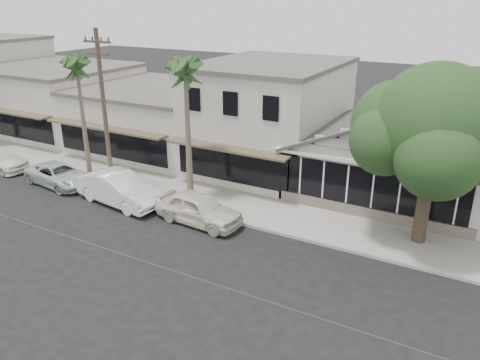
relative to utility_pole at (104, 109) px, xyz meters
The scene contains 13 objects.
ground 11.44m from the utility_pole, 30.02° to the right, with size 140.00×140.00×0.00m, color black.
sidewalk_north 5.06m from the utility_pole, 57.17° to the left, with size 90.00×3.50×0.15m, color #9E9991.
corner_shop 15.93m from the utility_pole, 27.45° to the left, with size 10.40×8.60×5.10m.
row_building_near 10.36m from the utility_pole, 54.14° to the left, with size 8.00×10.00×6.50m, color beige.
row_building_midnear 9.23m from the utility_pole, 109.87° to the left, with size 10.00×10.00×4.20m, color beige.
row_building_midfar 16.01m from the utility_pole, 148.42° to the left, with size 11.00×10.00×5.00m, color beige.
utility_pole is the anchor object (origin of this frame).
car_0 7.81m from the utility_pole, ahead, with size 1.83×4.56×1.55m, color silver.
car_1 4.40m from the utility_pole, 34.72° to the right, with size 1.81×5.18×1.71m, color white.
car_2 5.41m from the utility_pole, 166.53° to the right, with size 2.11×4.59×1.27m, color silver.
shade_tree 16.61m from the utility_pole, ahead, with size 7.32×6.62×8.12m.
palm_east 5.25m from the utility_pole, 13.82° to the left, with size 3.14×3.14×8.11m.
palm_mid 3.01m from the utility_pole, 167.08° to the left, with size 2.53×2.53×7.77m.
Camera 1 is at (9.45, -13.09, 10.48)m, focal length 35.00 mm.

